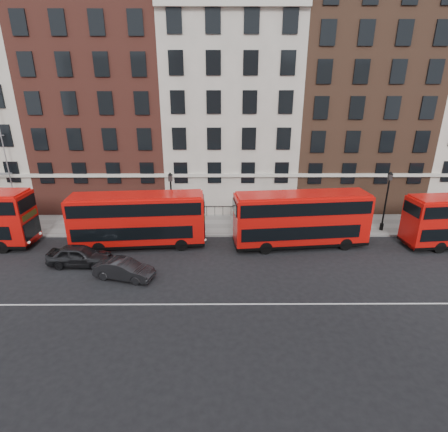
{
  "coord_description": "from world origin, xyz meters",
  "views": [
    {
      "loc": [
        -0.86,
        -19.62,
        12.24
      ],
      "look_at": [
        -0.73,
        5.0,
        3.0
      ],
      "focal_mm": 28.0,
      "sensor_mm": 36.0,
      "label": 1
    }
  ],
  "objects_px": {
    "car_rear": "(80,255)",
    "car_front": "(124,269)",
    "bus_b": "(138,219)",
    "bus_c": "(301,218)"
  },
  "relations": [
    {
      "from": "car_rear",
      "to": "car_front",
      "type": "distance_m",
      "value": 4.13
    },
    {
      "from": "bus_b",
      "to": "car_rear",
      "type": "height_order",
      "value": "bus_b"
    },
    {
      "from": "car_front",
      "to": "bus_b",
      "type": "bearing_deg",
      "value": 15.48
    },
    {
      "from": "bus_c",
      "to": "car_front",
      "type": "xyz_separation_m",
      "value": [
        -12.79,
        -5.01,
        -1.72
      ]
    },
    {
      "from": "car_front",
      "to": "bus_c",
      "type": "bearing_deg",
      "value": -54.06
    },
    {
      "from": "bus_c",
      "to": "car_front",
      "type": "distance_m",
      "value": 13.85
    },
    {
      "from": "bus_c",
      "to": "car_rear",
      "type": "xyz_separation_m",
      "value": [
        -16.47,
        -3.14,
        -1.62
      ]
    },
    {
      "from": "bus_b",
      "to": "car_front",
      "type": "distance_m",
      "value": 5.29
    },
    {
      "from": "bus_b",
      "to": "car_front",
      "type": "bearing_deg",
      "value": -93.83
    },
    {
      "from": "bus_b",
      "to": "car_front",
      "type": "height_order",
      "value": "bus_b"
    }
  ]
}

